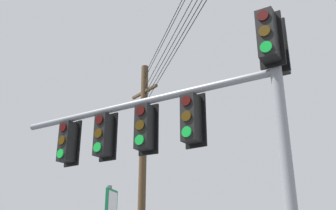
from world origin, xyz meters
The scene contains 2 objects.
signal_mast_assembly centered at (-1.15, 0.48, 4.35)m, with size 6.19×1.69×6.05m.
utility_pole_wooden centered at (-8.91, 6.92, 5.36)m, with size 1.97×0.49×10.52m.
Camera 1 is at (3.19, -4.85, 2.10)m, focal length 41.46 mm.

